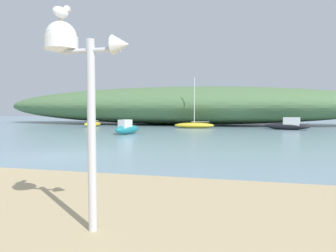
{
  "coord_description": "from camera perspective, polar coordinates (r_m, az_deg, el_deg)",
  "views": [
    {
      "loc": [
        7.14,
        -11.03,
        1.96
      ],
      "look_at": [
        3.26,
        5.03,
        1.02
      ],
      "focal_mm": 32.17,
      "sensor_mm": 36.0,
      "label": 1
    }
  ],
  "objects": [
    {
      "name": "motorboat_far_right",
      "position": [
        30.77,
        21.8,
        0.16
      ],
      "size": [
        4.25,
        2.17,
        1.17
      ],
      "color": "black",
      "rests_on": "ground"
    },
    {
      "name": "distant_hill",
      "position": [
        38.92,
        2.14,
        3.87
      ],
      "size": [
        49.28,
        12.84,
        4.78
      ],
      "primitive_type": "ellipsoid",
      "color": "#517547",
      "rests_on": "ground"
    },
    {
      "name": "motorboat_outer_mooring",
      "position": [
        23.69,
        -7.79,
        -0.44
      ],
      "size": [
        1.55,
        2.95,
        1.14
      ],
      "color": "teal",
      "rests_on": "ground"
    },
    {
      "name": "mast_structure",
      "position": [
        4.58,
        -17.4,
        11.81
      ],
      "size": [
        1.27,
        0.48,
        3.01
      ],
      "color": "silver",
      "rests_on": "beach_sand"
    },
    {
      "name": "seagull_on_radar",
      "position": [
        4.84,
        -19.51,
        19.77
      ],
      "size": [
        0.18,
        0.37,
        0.26
      ],
      "color": "orange",
      "rests_on": "mast_structure"
    },
    {
      "name": "ground_plane",
      "position": [
        13.28,
        -19.23,
        -5.42
      ],
      "size": [
        120.0,
        120.0,
        0.0
      ],
      "primitive_type": "plane",
      "color": "#7A99A8"
    },
    {
      "name": "sailboat_west_reach",
      "position": [
        34.44,
        -14.1,
        0.37
      ],
      "size": [
        1.32,
        2.92,
        2.87
      ],
      "color": "gold",
      "rests_on": "ground"
    },
    {
      "name": "sailboat_by_sandbar",
      "position": [
        31.12,
        4.99,
        0.18
      ],
      "size": [
        4.21,
        1.75,
        5.2
      ],
      "color": "gold",
      "rests_on": "ground"
    }
  ]
}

